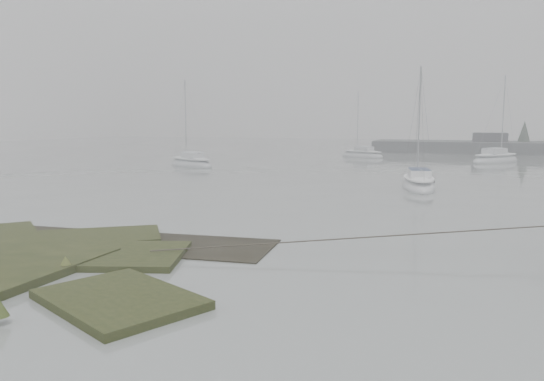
{
  "coord_description": "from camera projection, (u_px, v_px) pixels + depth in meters",
  "views": [
    {
      "loc": [
        7.4,
        -9.71,
        3.91
      ],
      "look_at": [
        1.84,
        5.42,
        1.8
      ],
      "focal_mm": 35.0,
      "sensor_mm": 36.0,
      "label": 1
    }
  ],
  "objects": [
    {
      "name": "sailboat_white",
      "position": [
        418.0,
        184.0,
        30.99
      ],
      "size": [
        2.81,
        5.68,
        7.67
      ],
      "rotation": [
        0.0,
        0.0,
        0.2
      ],
      "color": "silver",
      "rests_on": "ground"
    },
    {
      "name": "sailboat_far_c",
      "position": [
        362.0,
        155.0,
        57.99
      ],
      "size": [
        5.69,
        4.23,
        7.76
      ],
      "rotation": [
        0.0,
        0.0,
        1.07
      ],
      "color": "#A6ABB0",
      "rests_on": "ground"
    },
    {
      "name": "sailboat_far_b",
      "position": [
        496.0,
        159.0,
        50.75
      ],
      "size": [
        5.44,
        6.26,
        8.87
      ],
      "rotation": [
        0.0,
        0.0,
        -0.65
      ],
      "color": "silver",
      "rests_on": "ground"
    },
    {
      "name": "sailboat_far_a",
      "position": [
        191.0,
        163.0,
        46.4
      ],
      "size": [
        5.93,
        4.38,
        8.08
      ],
      "rotation": [
        0.0,
        0.0,
        1.08
      ],
      "color": "#A1A6AB",
      "rests_on": "ground"
    },
    {
      "name": "ground",
      "position": [
        361.0,
        173.0,
        40.0
      ],
      "size": [
        160.0,
        160.0,
        0.0
      ],
      "primitive_type": "plane",
      "color": "slate",
      "rests_on": "ground"
    }
  ]
}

